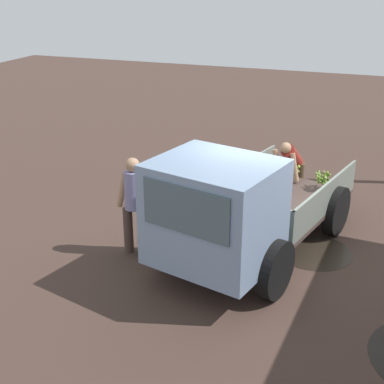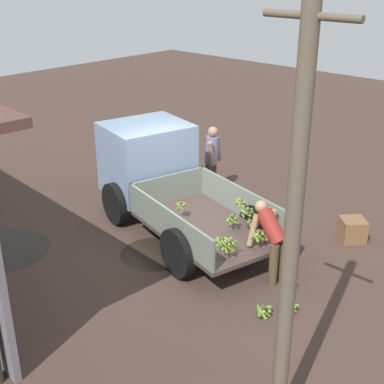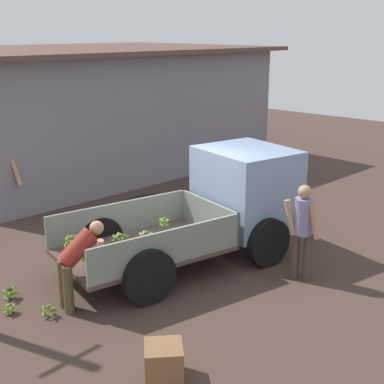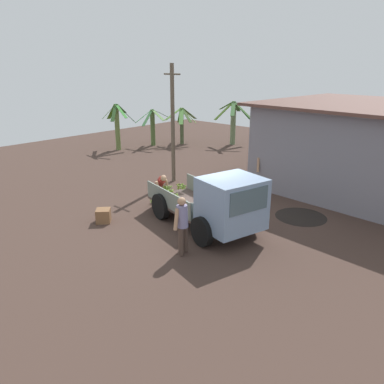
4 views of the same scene
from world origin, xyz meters
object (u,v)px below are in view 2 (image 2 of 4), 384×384
banana_bunch_on_ground_1 (292,284)px  utility_pole (292,235)px  cargo_truck (158,172)px  banana_bunch_on_ground_0 (292,306)px  banana_bunch_on_ground_2 (264,310)px  person_worker_loading (272,237)px  wooden_crate_0 (352,230)px  person_foreground_visitor (212,158)px

banana_bunch_on_ground_1 → utility_pole: bearing=119.9°
cargo_truck → banana_bunch_on_ground_0: size_ratio=22.32×
cargo_truck → banana_bunch_on_ground_2: 4.18m
utility_pole → banana_bunch_on_ground_2: (1.43, -1.73, -2.53)m
person_worker_loading → banana_bunch_on_ground_2: size_ratio=4.95×
wooden_crate_0 → banana_bunch_on_ground_1: bearing=92.6°
cargo_truck → utility_pole: utility_pole is taller
banana_bunch_on_ground_0 → banana_bunch_on_ground_1: banana_bunch_on_ground_1 is taller
banana_bunch_on_ground_0 → banana_bunch_on_ground_1: 0.62m
utility_pole → banana_bunch_on_ground_2: size_ratio=18.96×
banana_bunch_on_ground_0 → banana_bunch_on_ground_1: size_ratio=0.89×
banana_bunch_on_ground_0 → wooden_crate_0: wooden_crate_0 is taller
banana_bunch_on_ground_1 → person_foreground_visitor: bearing=-30.2°
wooden_crate_0 → banana_bunch_on_ground_0: bearing=99.0°
utility_pole → cargo_truck: bearing=-30.6°
person_foreground_visitor → person_worker_loading: bearing=-47.7°
utility_pole → wooden_crate_0: (1.64, -5.00, -2.42)m
utility_pole → banana_bunch_on_ground_1: (1.53, -2.66, -2.54)m
wooden_crate_0 → person_foreground_visitor: bearing=3.3°
banana_bunch_on_ground_0 → banana_bunch_on_ground_2: bearing=60.0°
person_foreground_visitor → banana_bunch_on_ground_1: bearing=-44.9°
banana_bunch_on_ground_2 → cargo_truck: bearing=-19.9°
banana_bunch_on_ground_1 → banana_bunch_on_ground_2: 0.94m
person_worker_loading → banana_bunch_on_ground_2: (-0.62, 1.03, -0.67)m
person_foreground_visitor → wooden_crate_0: 3.63m
wooden_crate_0 → cargo_truck: bearing=27.5°
cargo_truck → utility_pole: size_ratio=0.92×
utility_pole → banana_bunch_on_ground_0: (1.19, -2.15, -2.56)m
cargo_truck → banana_bunch_on_ground_2: size_ratio=17.35×
banana_bunch_on_ground_0 → person_worker_loading: bearing=-34.9°
banana_bunch_on_ground_2 → wooden_crate_0: bearing=-86.4°
cargo_truck → utility_pole: bearing=163.0°
banana_bunch_on_ground_1 → banana_bunch_on_ground_0: bearing=124.0°
person_foreground_visitor → banana_bunch_on_ground_0: size_ratio=7.98×
cargo_truck → banana_bunch_on_ground_0: (-4.08, 0.97, -0.95)m
cargo_truck → banana_bunch_on_ground_1: 3.87m
cargo_truck → person_foreground_visitor: 1.69m
utility_pole → wooden_crate_0: size_ratio=11.08×
banana_bunch_on_ground_0 → banana_bunch_on_ground_1: bearing=-56.0°
utility_pole → person_foreground_visitor: bearing=-42.7°
utility_pole → banana_bunch_on_ground_1: utility_pole is taller
banana_bunch_on_ground_2 → banana_bunch_on_ground_1: bearing=-83.8°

